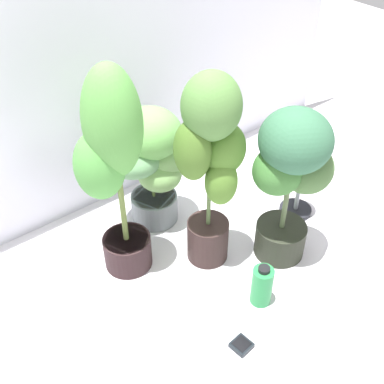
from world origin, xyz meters
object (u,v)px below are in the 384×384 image
object	(u,v)px
potted_plant_center	(211,158)
potted_plant_back_center	(151,158)
floor_fan	(301,179)
potted_plant_front_right	(292,171)
hygrometer_box	(241,345)
potted_plant_back_left	(112,160)
nutrient_bottle	(262,285)

from	to	relation	value
potted_plant_center	potted_plant_back_center	bearing A→B (deg)	96.72
floor_fan	potted_plant_front_right	bearing A→B (deg)	-158.41
potted_plant_center	floor_fan	size ratio (longest dim) A/B	2.82
potted_plant_center	potted_plant_front_right	bearing A→B (deg)	-32.62
potted_plant_center	hygrometer_box	size ratio (longest dim) A/B	11.53
potted_plant_front_right	potted_plant_back_left	bearing A→B (deg)	148.08
potted_plant_back_left	floor_fan	xyz separation A→B (m)	(0.97, -0.26, -0.40)
hygrometer_box	potted_plant_back_center	bearing A→B (deg)	-17.09
nutrient_bottle	potted_plant_back_center	bearing A→B (deg)	94.06
potted_plant_back_center	nutrient_bottle	bearing A→B (deg)	-85.94
potted_plant_back_left	hygrometer_box	distance (m)	0.96
potted_plant_center	nutrient_bottle	world-z (taller)	potted_plant_center
potted_plant_back_center	potted_plant_center	bearing A→B (deg)	-83.28
potted_plant_center	floor_fan	world-z (taller)	potted_plant_center
potted_plant_back_left	nutrient_bottle	bearing A→B (deg)	-57.93
potted_plant_back_center	potted_plant_back_left	xyz separation A→B (m)	(-0.31, -0.18, 0.23)
hygrometer_box	nutrient_bottle	size ratio (longest dim) A/B	0.39
potted_plant_front_right	floor_fan	size ratio (longest dim) A/B	2.30
potted_plant_back_center	hygrometer_box	size ratio (longest dim) A/B	7.80
potted_plant_back_center	potted_plant_back_left	distance (m)	0.43
potted_plant_back_center	nutrient_bottle	world-z (taller)	potted_plant_back_center
potted_plant_center	hygrometer_box	distance (m)	0.81
potted_plant_back_left	nutrient_bottle	xyz separation A→B (m)	(0.37, -0.59, -0.53)
hygrometer_box	nutrient_bottle	world-z (taller)	nutrient_bottle
potted_plant_center	potted_plant_front_right	xyz separation A→B (m)	(0.31, -0.20, -0.10)
potted_plant_back_left	potted_plant_back_center	bearing A→B (deg)	30.48
potted_plant_front_right	nutrient_bottle	world-z (taller)	potted_plant_front_right
potted_plant_center	potted_plant_back_left	size ratio (longest dim) A/B	0.94
potted_plant_center	potted_plant_back_left	xyz separation A→B (m)	(-0.36, 0.22, 0.02)
potted_plant_front_right	hygrometer_box	size ratio (longest dim) A/B	9.40
potted_plant_back_center	floor_fan	xyz separation A→B (m)	(0.65, -0.45, -0.17)
potted_plant_center	hygrometer_box	bearing A→B (deg)	-115.03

